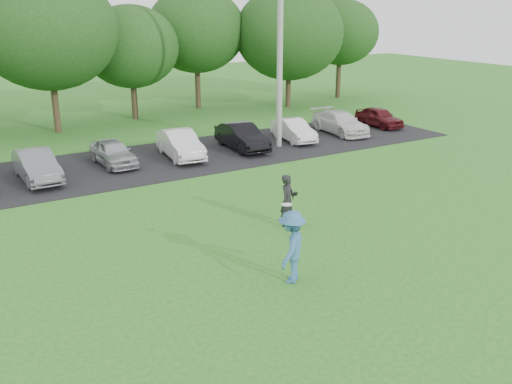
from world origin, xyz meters
The scene contains 7 objects.
ground centered at (0.00, 0.00, 0.00)m, with size 100.00×100.00×0.00m, color #266C1F.
parking_lot centered at (0.00, 13.00, 0.01)m, with size 32.00×6.50×0.03m, color black.
utility_pole centered at (6.70, 12.41, 5.42)m, with size 0.28×0.28×10.85m, color gray.
frisbee_player centered at (-0.99, 0.09, 0.97)m, with size 1.42×1.35×2.15m.
camera_bystander centered at (1.11, 3.38, 0.86)m, with size 0.75×0.68×1.71m.
parked_cars centered at (-1.02, 12.99, 0.62)m, with size 30.49×4.68×1.25m.
tree_row centered at (1.51, 22.76, 4.91)m, with size 42.39×9.85×8.64m.
Camera 1 is at (-8.69, -10.90, 6.94)m, focal length 40.00 mm.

